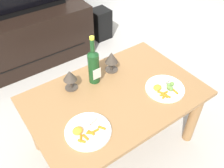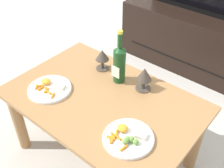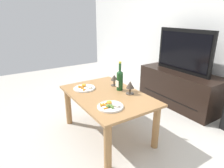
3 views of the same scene
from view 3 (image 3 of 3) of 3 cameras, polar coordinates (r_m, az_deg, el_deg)
name	(u,v)px [view 3 (image 3 of 3)]	position (r m, az deg, el deg)	size (l,w,h in m)	color
ground_plane	(108,133)	(2.33, -1.26, -14.34)	(6.40, 6.40, 0.00)	#B7B2A8
back_wall	(210,15)	(3.13, 26.91, 17.72)	(6.40, 0.10, 2.60)	silver
dining_table	(107,102)	(2.13, -1.34, -5.37)	(1.06, 0.70, 0.50)	#9E7042
tv_stand	(179,88)	(3.09, 19.16, -1.15)	(1.23, 0.49, 0.52)	black
tv_screen	(184,51)	(2.94, 20.37, 9.10)	(0.88, 0.05, 0.61)	black
wine_bottle	(120,79)	(2.16, 2.30, 1.40)	(0.07, 0.07, 0.33)	#19471E
goblet_left	(114,78)	(2.31, 0.64, 1.73)	(0.08, 0.08, 0.14)	#473D33
goblet_right	(130,86)	(2.07, 5.35, -0.45)	(0.09, 0.09, 0.14)	#473D33
dinner_plate_left	(84,88)	(2.26, -8.11, -1.14)	(0.25, 0.25, 0.04)	white
dinner_plate_right	(110,106)	(1.80, -0.52, -6.52)	(0.25, 0.25, 0.04)	white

